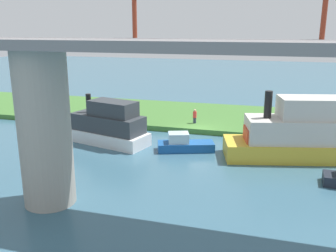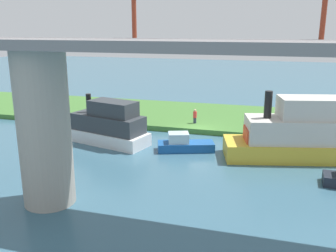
{
  "view_description": "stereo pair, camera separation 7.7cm",
  "coord_description": "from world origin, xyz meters",
  "px_view_note": "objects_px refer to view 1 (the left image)",
  "views": [
    {
      "loc": [
        -6.34,
        32.07,
        9.58
      ],
      "look_at": [
        1.39,
        5.0,
        2.0
      ],
      "focal_mm": 39.51,
      "sensor_mm": 36.0,
      "label": 1
    },
    {
      "loc": [
        -6.42,
        32.05,
        9.58
      ],
      "look_at": [
        1.39,
        5.0,
        2.0
      ],
      "focal_mm": 39.51,
      "sensor_mm": 36.0,
      "label": 2
    }
  ],
  "objects_px": {
    "skiff_small": "(298,134)",
    "marker_buoy": "(46,168)",
    "motorboat_red": "(184,144)",
    "mooring_post": "(122,115)",
    "houseboat_blue": "(106,126)",
    "bridge_pylon": "(45,129)",
    "person_on_bank": "(195,116)"
  },
  "relations": [
    {
      "from": "skiff_small",
      "to": "marker_buoy",
      "type": "bearing_deg",
      "value": 24.27
    },
    {
      "from": "motorboat_red",
      "to": "marker_buoy",
      "type": "bearing_deg",
      "value": 40.29
    },
    {
      "from": "mooring_post",
      "to": "motorboat_red",
      "type": "xyz_separation_m",
      "value": [
        -7.94,
        6.32,
        -0.49
      ]
    },
    {
      "from": "skiff_small",
      "to": "marker_buoy",
      "type": "distance_m",
      "value": 18.26
    },
    {
      "from": "houseboat_blue",
      "to": "motorboat_red",
      "type": "distance_m",
      "value": 6.88
    },
    {
      "from": "mooring_post",
      "to": "houseboat_blue",
      "type": "distance_m",
      "value": 6.22
    },
    {
      "from": "bridge_pylon",
      "to": "motorboat_red",
      "type": "height_order",
      "value": "bridge_pylon"
    },
    {
      "from": "person_on_bank",
      "to": "motorboat_red",
      "type": "distance_m",
      "value": 6.96
    },
    {
      "from": "bridge_pylon",
      "to": "person_on_bank",
      "type": "distance_m",
      "value": 18.51
    },
    {
      "from": "person_on_bank",
      "to": "houseboat_blue",
      "type": "height_order",
      "value": "houseboat_blue"
    },
    {
      "from": "marker_buoy",
      "to": "bridge_pylon",
      "type": "bearing_deg",
      "value": 126.43
    },
    {
      "from": "mooring_post",
      "to": "skiff_small",
      "type": "height_order",
      "value": "skiff_small"
    },
    {
      "from": "bridge_pylon",
      "to": "mooring_post",
      "type": "bearing_deg",
      "value": -80.7
    },
    {
      "from": "houseboat_blue",
      "to": "skiff_small",
      "type": "xyz_separation_m",
      "value": [
        -15.33,
        -0.43,
        0.39
      ]
    },
    {
      "from": "skiff_small",
      "to": "marker_buoy",
      "type": "relative_size",
      "value": 20.94
    },
    {
      "from": "houseboat_blue",
      "to": "person_on_bank",
      "type": "bearing_deg",
      "value": -132.85
    },
    {
      "from": "skiff_small",
      "to": "motorboat_red",
      "type": "bearing_deg",
      "value": 4.33
    },
    {
      "from": "person_on_bank",
      "to": "skiff_small",
      "type": "relative_size",
      "value": 0.13
    },
    {
      "from": "person_on_bank",
      "to": "houseboat_blue",
      "type": "xyz_separation_m",
      "value": [
        6.2,
        6.69,
        0.3
      ]
    },
    {
      "from": "houseboat_blue",
      "to": "motorboat_red",
      "type": "relative_size",
      "value": 1.77
    },
    {
      "from": "bridge_pylon",
      "to": "person_on_bank",
      "type": "height_order",
      "value": "bridge_pylon"
    },
    {
      "from": "bridge_pylon",
      "to": "skiff_small",
      "type": "distance_m",
      "value": 17.96
    },
    {
      "from": "bridge_pylon",
      "to": "marker_buoy",
      "type": "height_order",
      "value": "bridge_pylon"
    },
    {
      "from": "person_on_bank",
      "to": "skiff_small",
      "type": "xyz_separation_m",
      "value": [
        -9.13,
        6.26,
        0.69
      ]
    },
    {
      "from": "person_on_bank",
      "to": "mooring_post",
      "type": "distance_m",
      "value": 7.36
    },
    {
      "from": "person_on_bank",
      "to": "bridge_pylon",
      "type": "bearing_deg",
      "value": 75.62
    },
    {
      "from": "houseboat_blue",
      "to": "skiff_small",
      "type": "distance_m",
      "value": 15.34
    },
    {
      "from": "bridge_pylon",
      "to": "marker_buoy",
      "type": "xyz_separation_m",
      "value": [
        2.92,
        -3.95,
        -4.01
      ]
    },
    {
      "from": "mooring_post",
      "to": "motorboat_red",
      "type": "distance_m",
      "value": 10.16
    },
    {
      "from": "mooring_post",
      "to": "skiff_small",
      "type": "relative_size",
      "value": 0.1
    },
    {
      "from": "skiff_small",
      "to": "marker_buoy",
      "type": "height_order",
      "value": "skiff_small"
    },
    {
      "from": "bridge_pylon",
      "to": "houseboat_blue",
      "type": "xyz_separation_m",
      "value": [
        1.67,
        -11.0,
        -2.76
      ]
    }
  ]
}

